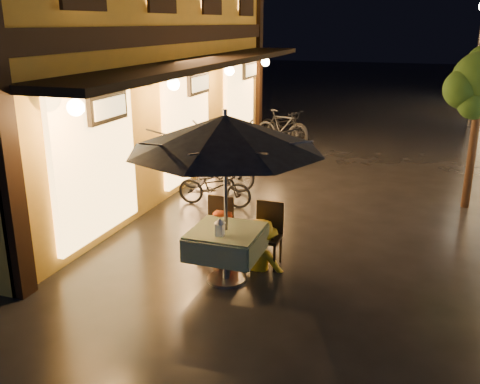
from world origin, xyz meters
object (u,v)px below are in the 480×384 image
at_px(cafe_table, 226,242).
at_px(person_orange, 220,211).
at_px(table_lantern, 220,226).
at_px(person_yellow, 261,221).
at_px(bicycle_0, 214,186).
at_px(patio_umbrella, 225,133).

distance_m(cafe_table, person_orange, 0.71).
bearing_deg(person_orange, table_lantern, 101.09).
distance_m(cafe_table, table_lantern, 0.40).
height_order(person_yellow, bicycle_0, person_yellow).
xyz_separation_m(cafe_table, patio_umbrella, (0.00, 0.00, 1.56)).
bearing_deg(cafe_table, person_orange, 118.77).
bearing_deg(cafe_table, patio_umbrella, 0.00).
relative_size(table_lantern, person_yellow, 0.17).
bearing_deg(person_yellow, table_lantern, 68.72).
bearing_deg(patio_umbrella, cafe_table, 0.00).
distance_m(patio_umbrella, person_yellow, 1.55).
bearing_deg(bicycle_0, person_orange, -158.86).
relative_size(cafe_table, person_yellow, 0.67).
height_order(cafe_table, person_orange, person_orange).
bearing_deg(bicycle_0, table_lantern, -159.36).
xyz_separation_m(table_lantern, person_orange, (-0.33, 0.83, -0.10)).
distance_m(person_orange, bicycle_0, 2.65).
height_order(cafe_table, patio_umbrella, patio_umbrella).
relative_size(table_lantern, person_orange, 0.15).
bearing_deg(bicycle_0, cafe_table, -157.78).
xyz_separation_m(person_orange, bicycle_0, (-1.04, 2.40, -0.41)).
relative_size(patio_umbrella, bicycle_0, 1.76).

